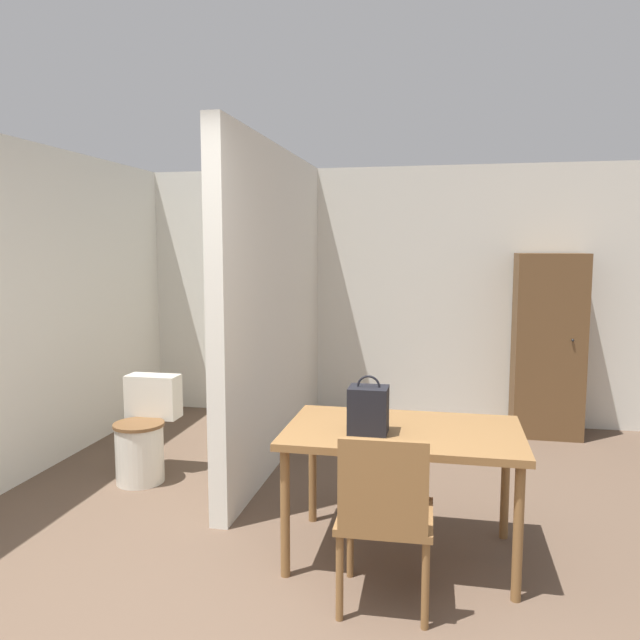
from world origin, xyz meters
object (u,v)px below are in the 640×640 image
toilet (144,435)px  wooden_cabinet (548,345)px  wooden_chair (385,513)px  handbag (368,409)px  dining_table (403,442)px

toilet → wooden_cabinet: bearing=29.7°
wooden_chair → handbag: handbag is taller
dining_table → handbag: (-0.18, -0.11, 0.20)m
dining_table → toilet: bearing=157.7°
wooden_chair → dining_table: bearing=83.7°
dining_table → wooden_chair: (-0.05, -0.54, -0.18)m
wooden_cabinet → handbag: bearing=-116.1°
dining_table → toilet: size_ratio=1.71×
dining_table → handbag: handbag is taller
dining_table → toilet: toilet is taller
dining_table → toilet: (-1.97, 0.81, -0.32)m
wooden_chair → toilet: wooden_chair is taller
toilet → wooden_cabinet: wooden_cabinet is taller
wooden_chair → wooden_cabinet: bearing=67.8°
toilet → handbag: 2.07m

